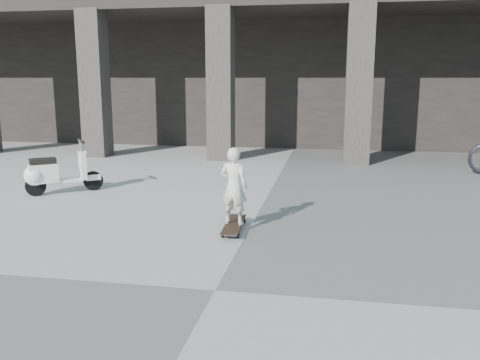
# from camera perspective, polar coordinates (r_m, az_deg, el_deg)

# --- Properties ---
(ground) EXTENTS (90.00, 90.00, 0.00)m
(ground) POSITION_cam_1_polar(r_m,az_deg,el_deg) (5.44, -2.82, -12.28)
(ground) COLOR #535351
(ground) RESTS_ON ground
(colonnade) EXTENTS (28.00, 8.82, 6.00)m
(colonnade) POSITION_cam_1_polar(r_m,az_deg,el_deg) (18.67, 6.91, 13.94)
(colonnade) COLOR black
(colonnade) RESTS_ON ground
(longboard) EXTENTS (0.29, 1.05, 0.10)m
(longboard) POSITION_cam_1_polar(r_m,az_deg,el_deg) (7.42, -0.69, -5.06)
(longboard) COLOR black
(longboard) RESTS_ON ground
(child) EXTENTS (0.45, 0.34, 1.12)m
(child) POSITION_cam_1_polar(r_m,az_deg,el_deg) (7.27, -0.70, -0.67)
(child) COLOR beige
(child) RESTS_ON longboard
(scooter) EXTENTS (1.21, 1.01, 1.01)m
(scooter) POSITION_cam_1_polar(r_m,az_deg,el_deg) (10.26, -20.50, 0.68)
(scooter) COLOR black
(scooter) RESTS_ON ground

